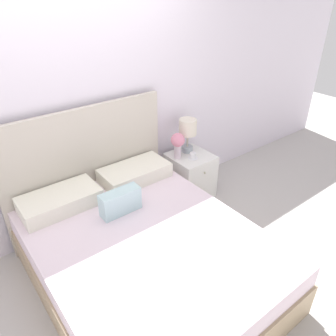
{
  "coord_description": "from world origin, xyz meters",
  "views": [
    {
      "loc": [
        -1.05,
        -2.64,
        2.23
      ],
      "look_at": [
        0.56,
        -0.56,
        0.7
      ],
      "focal_mm": 35.0,
      "sensor_mm": 36.0,
      "label": 1
    }
  ],
  "objects_px": {
    "flower_vase": "(178,142)",
    "teacup": "(193,156)",
    "nightstand": "(190,175)",
    "bed": "(142,250)",
    "table_lamp": "(188,130)"
  },
  "relations": [
    {
      "from": "bed",
      "to": "flower_vase",
      "type": "height_order",
      "value": "bed"
    },
    {
      "from": "bed",
      "to": "teacup",
      "type": "height_order",
      "value": "bed"
    },
    {
      "from": "bed",
      "to": "table_lamp",
      "type": "height_order",
      "value": "bed"
    },
    {
      "from": "table_lamp",
      "to": "teacup",
      "type": "xyz_separation_m",
      "value": [
        -0.06,
        -0.17,
        -0.23
      ]
    },
    {
      "from": "nightstand",
      "to": "teacup",
      "type": "height_order",
      "value": "teacup"
    },
    {
      "from": "flower_vase",
      "to": "teacup",
      "type": "bearing_deg",
      "value": -43.04
    },
    {
      "from": "flower_vase",
      "to": "teacup",
      "type": "relative_size",
      "value": 2.64
    },
    {
      "from": "bed",
      "to": "teacup",
      "type": "bearing_deg",
      "value": 29.31
    },
    {
      "from": "teacup",
      "to": "flower_vase",
      "type": "bearing_deg",
      "value": 136.96
    },
    {
      "from": "flower_vase",
      "to": "teacup",
      "type": "distance_m",
      "value": 0.23
    },
    {
      "from": "bed",
      "to": "table_lamp",
      "type": "relative_size",
      "value": 5.25
    },
    {
      "from": "table_lamp",
      "to": "flower_vase",
      "type": "height_order",
      "value": "table_lamp"
    },
    {
      "from": "nightstand",
      "to": "table_lamp",
      "type": "height_order",
      "value": "table_lamp"
    },
    {
      "from": "bed",
      "to": "flower_vase",
      "type": "bearing_deg",
      "value": 36.79
    },
    {
      "from": "nightstand",
      "to": "bed",
      "type": "bearing_deg",
      "value": -148.76
    }
  ]
}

